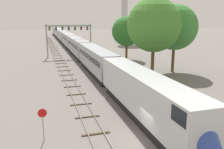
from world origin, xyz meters
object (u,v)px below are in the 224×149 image
Objects in this scene: trackside_tree_left at (127,31)px; trackside_tree_mid at (154,25)px; passenger_train at (68,40)px; signal_gantry at (69,32)px; stop_sign at (43,120)px; trackside_tree_right at (175,27)px.

trackside_tree_left is 20.57m from trackside_tree_mid.
passenger_train is 11.24× the size of trackside_tree_mid.
signal_gantry reaches higher than passenger_train.
passenger_train is 51.80m from trackside_tree_mid.
trackside_tree_left reaches higher than stop_sign.
signal_gantry is 1.13× the size of trackside_tree_left.
trackside_tree_right reaches higher than trackside_tree_left.
signal_gantry reaches higher than stop_sign.
stop_sign is 0.27× the size of trackside_tree_left.
signal_gantry is 4.20× the size of stop_sign.
stop_sign is at bearing -98.41° from passenger_train.
trackside_tree_left is at bearing -31.49° from signal_gantry.
trackside_tree_left is (13.21, -8.09, 0.50)m from signal_gantry.
trackside_tree_mid is at bearing 42.81° from stop_sign.
signal_gantry is (-2.25, -22.34, 3.89)m from passenger_train.
passenger_train is at bearing 99.27° from trackside_tree_mid.
stop_sign is at bearing -119.39° from trackside_tree_left.
trackside_tree_right reaches higher than signal_gantry.
passenger_train is 11.91× the size of trackside_tree_right.
trackside_tree_mid is (8.28, -50.72, 6.46)m from passenger_train.
signal_gantry is 29.62m from trackside_tree_right.
trackside_tree_right is at bearing -77.27° from trackside_tree_left.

